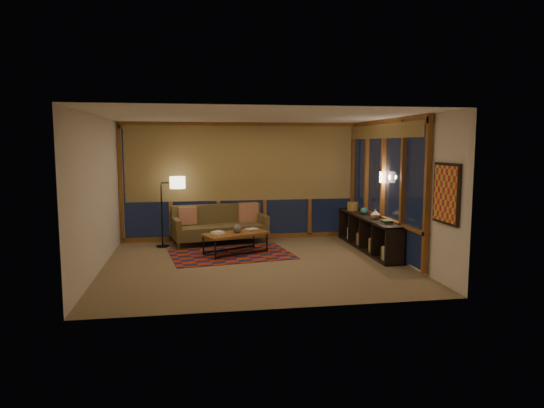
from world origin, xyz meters
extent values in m
cube|color=#8D7A57|center=(0.00, 0.00, 0.00)|extent=(5.50, 5.00, 0.01)
cube|color=white|center=(0.00, 0.00, 2.70)|extent=(5.50, 5.00, 0.01)
cube|color=white|center=(0.00, 2.50, 1.35)|extent=(5.50, 0.01, 2.70)
cube|color=white|center=(0.00, -2.50, 1.35)|extent=(5.50, 0.01, 2.70)
cube|color=white|center=(-2.75, 0.00, 1.35)|extent=(0.01, 5.00, 2.70)
cube|color=white|center=(2.75, 0.00, 1.35)|extent=(0.01, 5.00, 2.70)
cube|color=#AC2D0C|center=(-0.38, 0.83, 0.01)|extent=(2.57, 1.92, 0.01)
sphere|color=#222329|center=(-0.25, 0.89, 0.52)|extent=(0.25, 0.25, 0.18)
cylinder|color=#A57F3D|center=(2.47, 1.78, 0.80)|extent=(0.28, 0.28, 0.19)
sphere|color=#1F6661|center=(2.49, 1.10, 0.79)|extent=(0.19, 0.19, 0.16)
imported|color=tan|center=(2.49, 0.46, 0.81)|extent=(0.24, 0.24, 0.20)
camera|label=1|loc=(-1.12, -8.70, 2.20)|focal=32.00mm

